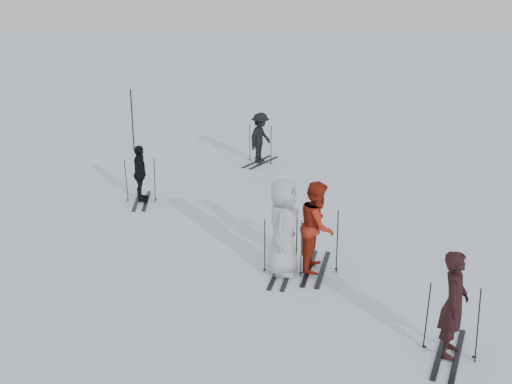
# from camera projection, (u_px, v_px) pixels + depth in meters

# --- Properties ---
(ground) EXTENTS (120.00, 120.00, 0.00)m
(ground) POSITION_uv_depth(u_px,v_px,m) (253.00, 249.00, 14.19)
(ground) COLOR silver
(ground) RESTS_ON ground
(skier_near_dark) EXTENTS (0.60, 0.74, 1.74)m
(skier_near_dark) POSITION_uv_depth(u_px,v_px,m) (454.00, 305.00, 9.91)
(skier_near_dark) COLOR black
(skier_near_dark) RESTS_ON ground
(skier_red) EXTENTS (0.84, 1.00, 1.86)m
(skier_red) POSITION_uv_depth(u_px,v_px,m) (317.00, 227.00, 12.90)
(skier_red) COLOR maroon
(skier_red) RESTS_ON ground
(skier_grey) EXTENTS (0.76, 1.05, 1.98)m
(skier_grey) POSITION_uv_depth(u_px,v_px,m) (283.00, 228.00, 12.69)
(skier_grey) COLOR #A9AEB2
(skier_grey) RESTS_ON ground
(skier_uphill_left) EXTENTS (0.49, 0.93, 1.52)m
(skier_uphill_left) POSITION_uv_depth(u_px,v_px,m) (140.00, 174.00, 17.01)
(skier_uphill_left) COLOR black
(skier_uphill_left) RESTS_ON ground
(skier_uphill_far) EXTENTS (1.01, 1.20, 1.62)m
(skier_uphill_far) POSITION_uv_depth(u_px,v_px,m) (260.00, 138.00, 20.69)
(skier_uphill_far) COLOR black
(skier_uphill_far) RESTS_ON ground
(skis_near_dark) EXTENTS (1.92, 1.41, 1.25)m
(skis_near_dark) POSITION_uv_depth(u_px,v_px,m) (452.00, 320.00, 9.98)
(skis_near_dark) COLOR black
(skis_near_dark) RESTS_ON ground
(skis_red) EXTENTS (1.98, 1.26, 1.35)m
(skis_red) POSITION_uv_depth(u_px,v_px,m) (317.00, 239.00, 12.98)
(skis_red) COLOR black
(skis_red) RESTS_ON ground
(skis_grey) EXTENTS (1.77, 1.10, 1.21)m
(skis_grey) POSITION_uv_depth(u_px,v_px,m) (283.00, 246.00, 12.81)
(skis_grey) COLOR black
(skis_grey) RESTS_ON ground
(skis_uphill_left) EXTENTS (1.79, 1.11, 1.23)m
(skis_uphill_left) POSITION_uv_depth(u_px,v_px,m) (140.00, 180.00, 17.06)
(skis_uphill_left) COLOR black
(skis_uphill_left) RESTS_ON ground
(skis_uphill_far) EXTENTS (2.03, 1.66, 1.31)m
(skis_uphill_far) POSITION_uv_depth(u_px,v_px,m) (260.00, 143.00, 20.74)
(skis_uphill_far) COLOR black
(skis_uphill_far) RESTS_ON ground
(piste_marker) EXTENTS (0.06, 0.06, 2.14)m
(piste_marker) POSITION_uv_depth(u_px,v_px,m) (132.00, 120.00, 22.10)
(piste_marker) COLOR black
(piste_marker) RESTS_ON ground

